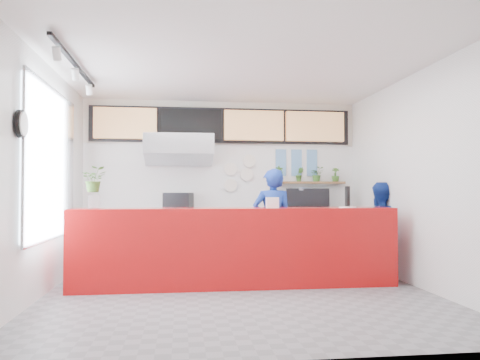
% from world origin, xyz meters
% --- Properties ---
extents(floor, '(5.00, 5.00, 0.00)m').
position_xyz_m(floor, '(0.00, 0.00, 0.00)').
color(floor, slate).
rests_on(floor, ground).
extents(ceiling, '(5.00, 5.00, 0.00)m').
position_xyz_m(ceiling, '(0.00, 0.00, 3.00)').
color(ceiling, silver).
extents(wall_back, '(5.00, 0.00, 5.00)m').
position_xyz_m(wall_back, '(0.00, 2.50, 1.50)').
color(wall_back, white).
rests_on(wall_back, ground).
extents(wall_left, '(0.00, 5.00, 5.00)m').
position_xyz_m(wall_left, '(-2.50, 0.00, 1.50)').
color(wall_left, white).
rests_on(wall_left, ground).
extents(wall_right, '(0.00, 5.00, 5.00)m').
position_xyz_m(wall_right, '(2.50, 0.00, 1.50)').
color(wall_right, white).
rests_on(wall_right, ground).
extents(service_counter, '(4.50, 0.60, 1.10)m').
position_xyz_m(service_counter, '(0.00, 0.40, 0.55)').
color(service_counter, '#B30C0D').
rests_on(service_counter, ground).
extents(cream_band, '(5.00, 0.02, 0.80)m').
position_xyz_m(cream_band, '(0.00, 2.49, 2.60)').
color(cream_band, beige).
rests_on(cream_band, wall_back).
extents(prep_bench, '(1.80, 0.60, 0.90)m').
position_xyz_m(prep_bench, '(-0.80, 2.20, 0.45)').
color(prep_bench, '#B2B5BA').
rests_on(prep_bench, ground).
extents(panini_oven, '(0.54, 0.54, 0.41)m').
position_xyz_m(panini_oven, '(-0.80, 2.20, 1.11)').
color(panini_oven, black).
rests_on(panini_oven, prep_bench).
extents(extraction_hood, '(1.20, 0.70, 0.35)m').
position_xyz_m(extraction_hood, '(-0.80, 2.15, 2.15)').
color(extraction_hood, '#B2B5BA').
rests_on(extraction_hood, ceiling).
extents(hood_lip, '(1.20, 0.69, 0.31)m').
position_xyz_m(hood_lip, '(-0.80, 2.15, 1.95)').
color(hood_lip, '#B2B5BA').
rests_on(hood_lip, ceiling).
extents(right_bench, '(1.80, 0.60, 0.90)m').
position_xyz_m(right_bench, '(1.50, 2.20, 0.45)').
color(right_bench, '#B2B5BA').
rests_on(right_bench, ground).
extents(espresso_machine, '(0.87, 0.72, 0.49)m').
position_xyz_m(espresso_machine, '(1.53, 2.20, 1.14)').
color(espresso_machine, black).
rests_on(espresso_machine, right_bench).
extents(espresso_tray, '(0.65, 0.53, 0.05)m').
position_xyz_m(espresso_tray, '(1.53, 2.20, 1.38)').
color(espresso_tray, '#B4B8BC').
rests_on(espresso_tray, espresso_machine).
extents(herb_shelf, '(1.40, 0.18, 0.04)m').
position_xyz_m(herb_shelf, '(1.60, 2.40, 1.50)').
color(herb_shelf, brown).
rests_on(herb_shelf, wall_back).
extents(menu_board_far_left, '(1.10, 0.10, 0.55)m').
position_xyz_m(menu_board_far_left, '(-1.75, 2.38, 2.55)').
color(menu_board_far_left, tan).
rests_on(menu_board_far_left, wall_back).
extents(menu_board_mid_left, '(1.10, 0.10, 0.55)m').
position_xyz_m(menu_board_mid_left, '(-0.59, 2.38, 2.55)').
color(menu_board_mid_left, black).
rests_on(menu_board_mid_left, wall_back).
extents(menu_board_mid_right, '(1.10, 0.10, 0.55)m').
position_xyz_m(menu_board_mid_right, '(0.57, 2.38, 2.55)').
color(menu_board_mid_right, tan).
rests_on(menu_board_mid_right, wall_back).
extents(menu_board_far_right, '(1.10, 0.10, 0.55)m').
position_xyz_m(menu_board_far_right, '(1.73, 2.38, 2.55)').
color(menu_board_far_right, tan).
rests_on(menu_board_far_right, wall_back).
extents(soffit, '(4.80, 0.04, 0.65)m').
position_xyz_m(soffit, '(0.00, 2.46, 2.55)').
color(soffit, black).
rests_on(soffit, wall_back).
extents(window_pane, '(0.04, 2.20, 1.90)m').
position_xyz_m(window_pane, '(-2.47, 0.30, 1.70)').
color(window_pane, silver).
rests_on(window_pane, wall_left).
extents(window_frame, '(0.03, 2.30, 2.00)m').
position_xyz_m(window_frame, '(-2.45, 0.30, 1.70)').
color(window_frame, '#B2B5BA').
rests_on(window_frame, wall_left).
extents(wall_clock_rim, '(0.05, 0.30, 0.30)m').
position_xyz_m(wall_clock_rim, '(-2.46, -0.90, 2.05)').
color(wall_clock_rim, black).
rests_on(wall_clock_rim, wall_left).
extents(wall_clock_face, '(0.02, 0.26, 0.26)m').
position_xyz_m(wall_clock_face, '(-2.43, -0.90, 2.05)').
color(wall_clock_face, white).
rests_on(wall_clock_face, wall_left).
extents(track_rail, '(0.05, 2.40, 0.04)m').
position_xyz_m(track_rail, '(-2.10, 0.00, 2.94)').
color(track_rail, black).
rests_on(track_rail, ceiling).
extents(dec_plate_a, '(0.24, 0.03, 0.24)m').
position_xyz_m(dec_plate_a, '(0.15, 2.47, 1.75)').
color(dec_plate_a, silver).
rests_on(dec_plate_a, wall_back).
extents(dec_plate_b, '(0.24, 0.03, 0.24)m').
position_xyz_m(dec_plate_b, '(0.45, 2.47, 1.65)').
color(dec_plate_b, silver).
rests_on(dec_plate_b, wall_back).
extents(dec_plate_c, '(0.24, 0.03, 0.24)m').
position_xyz_m(dec_plate_c, '(0.15, 2.47, 1.45)').
color(dec_plate_c, silver).
rests_on(dec_plate_c, wall_back).
extents(dec_plate_d, '(0.24, 0.03, 0.24)m').
position_xyz_m(dec_plate_d, '(0.50, 2.47, 1.90)').
color(dec_plate_d, silver).
rests_on(dec_plate_d, wall_back).
extents(photo_frame_a, '(0.20, 0.02, 0.25)m').
position_xyz_m(photo_frame_a, '(1.10, 2.48, 2.00)').
color(photo_frame_a, '#598CBF').
rests_on(photo_frame_a, wall_back).
extents(photo_frame_b, '(0.20, 0.02, 0.25)m').
position_xyz_m(photo_frame_b, '(1.40, 2.48, 2.00)').
color(photo_frame_b, '#598CBF').
rests_on(photo_frame_b, wall_back).
extents(photo_frame_c, '(0.20, 0.02, 0.25)m').
position_xyz_m(photo_frame_c, '(1.70, 2.48, 2.00)').
color(photo_frame_c, '#598CBF').
rests_on(photo_frame_c, wall_back).
extents(photo_frame_d, '(0.20, 0.02, 0.25)m').
position_xyz_m(photo_frame_d, '(1.10, 2.48, 1.75)').
color(photo_frame_d, '#598CBF').
rests_on(photo_frame_d, wall_back).
extents(photo_frame_e, '(0.20, 0.02, 0.25)m').
position_xyz_m(photo_frame_e, '(1.40, 2.48, 1.75)').
color(photo_frame_e, '#598CBF').
rests_on(photo_frame_e, wall_back).
extents(photo_frame_f, '(0.20, 0.02, 0.25)m').
position_xyz_m(photo_frame_f, '(1.70, 2.48, 1.75)').
color(photo_frame_f, '#598CBF').
rests_on(photo_frame_f, wall_back).
extents(staff_center, '(0.63, 0.43, 1.69)m').
position_xyz_m(staff_center, '(0.65, 1.03, 0.84)').
color(staff_center, navy).
rests_on(staff_center, ground).
extents(staff_right, '(0.81, 0.68, 1.48)m').
position_xyz_m(staff_right, '(2.38, 1.02, 0.74)').
color(staff_right, navy).
rests_on(staff_right, ground).
extents(herb_a, '(0.17, 0.13, 0.30)m').
position_xyz_m(herb_a, '(1.05, 2.40, 1.67)').
color(herb_a, '#386724').
rests_on(herb_a, herb_shelf).
extents(herb_b, '(0.16, 0.14, 0.26)m').
position_xyz_m(herb_b, '(1.44, 2.40, 1.65)').
color(herb_b, '#386724').
rests_on(herb_b, herb_shelf).
extents(herb_c, '(0.25, 0.22, 0.28)m').
position_xyz_m(herb_c, '(1.77, 2.40, 1.66)').
color(herb_c, '#386724').
rests_on(herb_c, herb_shelf).
extents(herb_d, '(0.17, 0.16, 0.26)m').
position_xyz_m(herb_d, '(2.13, 2.40, 1.65)').
color(herb_d, '#386724').
rests_on(herb_d, herb_shelf).
extents(glass_vase, '(0.20, 0.20, 0.19)m').
position_xyz_m(glass_vase, '(-1.93, 0.39, 1.19)').
color(glass_vase, white).
rests_on(glass_vase, service_counter).
extents(basil_vase, '(0.35, 0.32, 0.35)m').
position_xyz_m(basil_vase, '(-1.93, 0.39, 1.49)').
color(basil_vase, '#386724').
rests_on(basil_vase, glass_vase).
extents(napkin_holder, '(0.17, 0.11, 0.15)m').
position_xyz_m(napkin_holder, '(0.52, 0.36, 1.17)').
color(napkin_holder, white).
rests_on(napkin_holder, service_counter).
extents(white_plate, '(0.24, 0.24, 0.02)m').
position_xyz_m(white_plate, '(1.59, 0.30, 1.11)').
color(white_plate, white).
rests_on(white_plate, service_counter).
extents(pepper_mill, '(0.09, 0.09, 0.29)m').
position_xyz_m(pepper_mill, '(1.59, 0.30, 1.26)').
color(pepper_mill, black).
rests_on(pepper_mill, white_plate).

